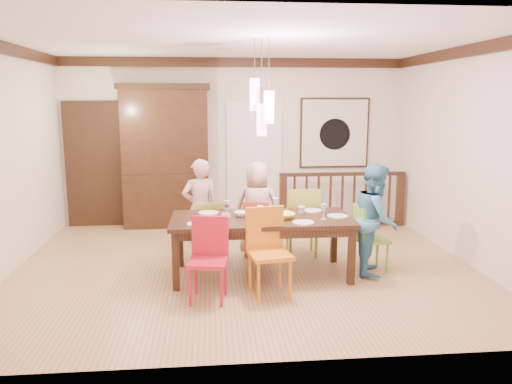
{
  "coord_description": "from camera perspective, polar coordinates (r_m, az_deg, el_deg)",
  "views": [
    {
      "loc": [
        -0.45,
        -6.36,
        2.19
      ],
      "look_at": [
        0.15,
        0.03,
        1.0
      ],
      "focal_mm": 35.0,
      "sensor_mm": 36.0,
      "label": 1
    }
  ],
  "objects": [
    {
      "name": "floor",
      "position": [
        6.74,
        -1.29,
        -8.45
      ],
      "size": [
        6.0,
        6.0,
        0.0
      ],
      "primitive_type": "plane",
      "color": "#A2784E",
      "rests_on": "ground"
    },
    {
      "name": "ceiling",
      "position": [
        6.41,
        -1.4,
        16.87
      ],
      "size": [
        6.0,
        6.0,
        0.0
      ],
      "primitive_type": "plane",
      "rotation": [
        3.14,
        0.0,
        0.0
      ],
      "color": "white",
      "rests_on": "wall_back"
    },
    {
      "name": "wall_back",
      "position": [
        8.9,
        -2.5,
        5.73
      ],
      "size": [
        6.0,
        0.0,
        6.0
      ],
      "primitive_type": "plane",
      "rotation": [
        1.57,
        0.0,
        0.0
      ],
      "color": "beige",
      "rests_on": "floor"
    },
    {
      "name": "wall_left",
      "position": [
        6.89,
        -27.14,
        3.19
      ],
      "size": [
        0.0,
        5.0,
        5.0
      ],
      "primitive_type": "plane",
      "rotation": [
        1.57,
        0.0,
        1.57
      ],
      "color": "beige",
      "rests_on": "floor"
    },
    {
      "name": "wall_right",
      "position": [
        7.27,
        23.02,
        3.84
      ],
      "size": [
        0.0,
        5.0,
        5.0
      ],
      "primitive_type": "plane",
      "rotation": [
        1.57,
        0.0,
        -1.57
      ],
      "color": "beige",
      "rests_on": "floor"
    },
    {
      "name": "crown_molding",
      "position": [
        6.4,
        -1.4,
        16.16
      ],
      "size": [
        6.0,
        5.0,
        0.16
      ],
      "primitive_type": null,
      "color": "black",
      "rests_on": "wall_back"
    },
    {
      "name": "panel_door",
      "position": [
        9.09,
        -17.77,
        2.81
      ],
      "size": [
        1.04,
        0.07,
        2.24
      ],
      "primitive_type": "cube",
      "color": "black",
      "rests_on": "wall_back"
    },
    {
      "name": "white_doorway",
      "position": [
        8.93,
        -0.22,
        3.18
      ],
      "size": [
        0.97,
        0.05,
        2.22
      ],
      "primitive_type": "cube",
      "color": "silver",
      "rests_on": "wall_back"
    },
    {
      "name": "painting",
      "position": [
        9.12,
        8.95,
        6.67
      ],
      "size": [
        1.25,
        0.06,
        1.25
      ],
      "color": "black",
      "rests_on": "wall_back"
    },
    {
      "name": "pendant_cluster",
      "position": [
        6.03,
        0.64,
        9.72
      ],
      "size": [
        0.27,
        0.21,
        1.14
      ],
      "color": "#EE4793",
      "rests_on": "ceiling"
    },
    {
      "name": "dining_table",
      "position": [
        6.22,
        0.61,
        -3.62
      ],
      "size": [
        2.24,
        1.02,
        0.75
      ],
      "rotation": [
        0.0,
        0.0,
        -0.0
      ],
      "color": "black",
      "rests_on": "floor"
    },
    {
      "name": "chair_far_left",
      "position": [
        6.96,
        -5.34,
        -3.82
      ],
      "size": [
        0.39,
        0.39,
        0.82
      ],
      "rotation": [
        0.0,
        0.0,
        3.2
      ],
      "color": "#93A334",
      "rests_on": "floor"
    },
    {
      "name": "chair_far_mid",
      "position": [
        7.01,
        0.19,
        -3.69
      ],
      "size": [
        0.45,
        0.45,
        0.82
      ],
      "rotation": [
        0.0,
        0.0,
        2.91
      ],
      "color": "#B9361F",
      "rests_on": "floor"
    },
    {
      "name": "chair_far_right",
      "position": [
        7.09,
        5.25,
        -2.78
      ],
      "size": [
        0.46,
        0.46,
        0.99
      ],
      "rotation": [
        0.0,
        0.0,
        3.11
      ],
      "color": "#8FA12D",
      "rests_on": "floor"
    },
    {
      "name": "chair_near_left",
      "position": [
        5.5,
        -5.54,
        -7.17
      ],
      "size": [
        0.47,
        0.47,
        0.91
      ],
      "rotation": [
        0.0,
        0.0,
        -0.16
      ],
      "color": "#B21428",
      "rests_on": "floor"
    },
    {
      "name": "chair_near_mid",
      "position": [
        5.6,
        1.58,
        -6.34
      ],
      "size": [
        0.52,
        0.52,
        0.99
      ],
      "rotation": [
        0.0,
        0.0,
        0.18
      ],
      "color": "orange",
      "rests_on": "floor"
    },
    {
      "name": "chair_end_right",
      "position": [
        6.6,
        13.07,
        -4.66
      ],
      "size": [
        0.41,
        0.41,
        0.86
      ],
      "rotation": [
        0.0,
        0.0,
        1.64
      ],
      "color": "#6DA532",
      "rests_on": "floor"
    },
    {
      "name": "china_hutch",
      "position": [
        8.74,
        -10.27,
        4.05
      ],
      "size": [
        1.56,
        0.46,
        2.46
      ],
      "color": "black",
      "rests_on": "floor"
    },
    {
      "name": "balustrade",
      "position": [
        8.78,
        9.82,
        -0.74
      ],
      "size": [
        2.2,
        0.12,
        0.96
      ],
      "rotation": [
        0.0,
        0.0,
        -0.01
      ],
      "color": "black",
      "rests_on": "floor"
    },
    {
      "name": "person_far_left",
      "position": [
        7.01,
        -6.39,
        -1.85
      ],
      "size": [
        0.56,
        0.42,
        1.39
      ],
      "primitive_type": "imported",
      "rotation": [
        0.0,
        0.0,
        3.33
      ],
      "color": "beige",
      "rests_on": "floor"
    },
    {
      "name": "person_far_mid",
      "position": [
        7.06,
        0.15,
        -1.88
      ],
      "size": [
        0.73,
        0.55,
        1.35
      ],
      "primitive_type": "imported",
      "rotation": [
        0.0,
        0.0,
        2.94
      ],
      "color": "tan",
      "rests_on": "floor"
    },
    {
      "name": "person_end_right",
      "position": [
        6.49,
        13.52,
        -3.04
      ],
      "size": [
        0.71,
        0.81,
        1.4
      ],
      "primitive_type": "imported",
      "rotation": [
        0.0,
        0.0,
        1.27
      ],
      "color": "teal",
      "rests_on": "floor"
    },
    {
      "name": "serving_bowl",
      "position": [
        6.14,
        3.08,
        -2.72
      ],
      "size": [
        0.35,
        0.35,
        0.07
      ],
      "primitive_type": "imported",
      "rotation": [
        0.0,
        0.0,
        0.26
      ],
      "color": "#FBF047",
      "rests_on": "dining_table"
    },
    {
      "name": "small_bowl",
      "position": [
        6.25,
        -1.63,
        -2.52
      ],
      "size": [
        0.23,
        0.23,
        0.06
      ],
      "primitive_type": "imported",
      "rotation": [
        0.0,
        0.0,
        -0.22
      ],
      "color": "white",
      "rests_on": "dining_table"
    },
    {
      "name": "cup_left",
      "position": [
        6.05,
        -3.47,
        -2.85
      ],
      "size": [
        0.11,
        0.11,
        0.09
      ],
      "primitive_type": "imported",
      "rotation": [
        0.0,
        0.0,
        -0.03
      ],
      "color": "silver",
      "rests_on": "dining_table"
    },
    {
      "name": "cup_right",
      "position": [
        6.42,
        5.22,
        -2.05
      ],
      "size": [
        0.12,
        0.12,
        0.1
      ],
      "primitive_type": "imported",
      "rotation": [
        0.0,
        0.0,
        0.25
      ],
      "color": "silver",
      "rests_on": "dining_table"
    },
    {
      "name": "plate_far_left",
      "position": [
        6.44,
        -5.43,
        -2.38
      ],
      "size": [
        0.26,
        0.26,
        0.01
      ],
      "primitive_type": "cylinder",
      "color": "white",
      "rests_on": "dining_table"
    },
    {
      "name": "plate_far_mid",
      "position": [
        6.44,
        1.06,
        -2.33
      ],
      "size": [
        0.26,
        0.26,
        0.01
      ],
      "primitive_type": "cylinder",
      "color": "white",
      "rests_on": "dining_table"
    },
    {
      "name": "plate_far_right",
      "position": [
        6.59,
        6.39,
        -2.11
      ],
      "size": [
        0.26,
        0.26,
        0.01
      ],
      "primitive_type": "cylinder",
      "color": "white",
      "rests_on": "dining_table"
    },
    {
      "name": "plate_near_left",
      "position": [
        5.88,
        -6.64,
        -3.64
      ],
      "size": [
        0.26,
        0.26,
        0.01
      ],
      "primitive_type": "cylinder",
      "color": "white",
      "rests_on": "dining_table"
    },
    {
      "name": "plate_near_mid",
      "position": [
        5.94,
        5.43,
        -3.49
      ],
      "size": [
        0.26,
        0.26,
        0.01
      ],
      "primitive_type": "cylinder",
      "color": "white",
      "rests_on": "dining_table"
    },
    {
      "name": "plate_end_right",
      "position": [
        6.32,
        9.3,
        -2.73
      ],
      "size": [
        0.26,
        0.26,
        0.01
      ],
      "primitive_type": "cylinder",
      "color": "white",
      "rests_on": "dining_table"
    },
    {
      "name": "wine_glass_a",
      "position": [
        6.3,
        -3.34,
        -1.83
      ],
      "size": [
        0.08,
        0.08,
        0.19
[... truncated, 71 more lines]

